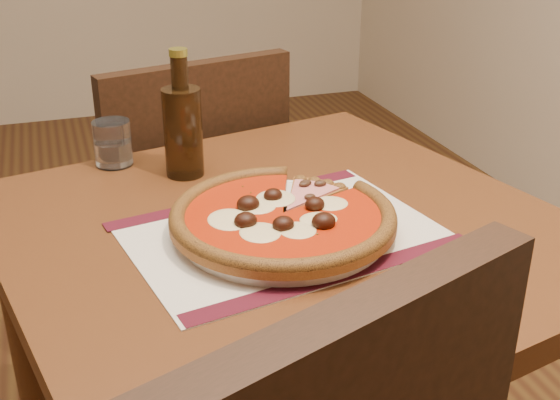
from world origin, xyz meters
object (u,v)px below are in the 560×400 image
object	(u,v)px
table	(284,281)
water_glass	(113,143)
bottle	(183,127)
chair_far	(185,215)
plate	(283,227)
pizza	(283,215)

from	to	relation	value
table	water_glass	distance (m)	0.41
bottle	table	bearing A→B (deg)	-66.50
chair_far	plate	bearing A→B (deg)	79.70
plate	bottle	size ratio (longest dim) A/B	1.37
chair_far	pizza	size ratio (longest dim) A/B	2.71
pizza	water_glass	bearing A→B (deg)	119.64
table	water_glass	xyz separation A→B (m)	(-0.21, 0.32, 0.14)
chair_far	bottle	xyz separation A→B (m)	(-0.05, -0.34, 0.33)
plate	pizza	xyz separation A→B (m)	(-0.00, -0.00, 0.02)
chair_far	plate	distance (m)	0.66
plate	pizza	size ratio (longest dim) A/B	0.92
water_glass	plate	bearing A→B (deg)	-60.31
table	pizza	xyz separation A→B (m)	(-0.01, -0.03, 0.13)
chair_far	bottle	distance (m)	0.47
chair_far	bottle	world-z (taller)	bottle
chair_far	plate	world-z (taller)	chair_far
table	chair_far	bearing A→B (deg)	95.02
plate	pizza	world-z (taller)	pizza
pizza	bottle	distance (m)	0.29
table	water_glass	size ratio (longest dim) A/B	11.70
table	bottle	xyz separation A→B (m)	(-0.10, 0.24, 0.19)
chair_far	pizza	bearing A→B (deg)	79.67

